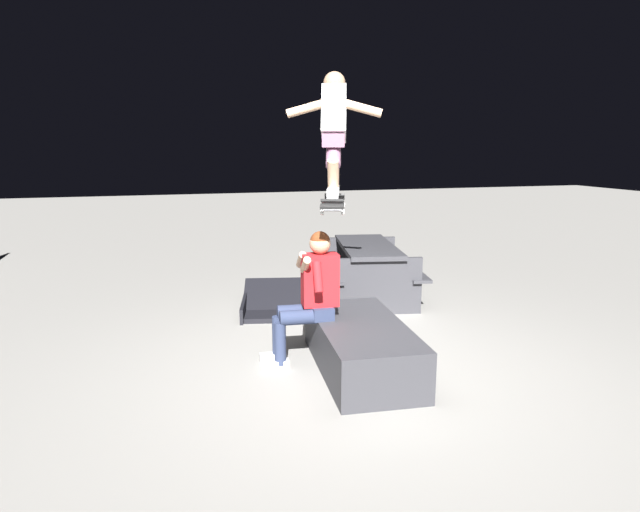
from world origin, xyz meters
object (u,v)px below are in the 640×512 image
kicker_ramp (280,305)px  person_sitting_on_ledge (309,292)px  ledge_box_main (361,347)px  picnic_table_back (367,262)px  skateboard (333,204)px  skater_airborne (334,128)px

kicker_ramp → person_sitting_on_ledge: bearing=177.3°
ledge_box_main → kicker_ramp: ledge_box_main is taller
ledge_box_main → person_sitting_on_ledge: (0.31, 0.42, 0.48)m
person_sitting_on_ledge → picnic_table_back: (2.00, -1.36, -0.21)m
kicker_ramp → skateboard: bearing=-175.1°
ledge_box_main → person_sitting_on_ledge: person_sitting_on_ledge is taller
person_sitting_on_ledge → skater_airborne: size_ratio=1.15×
skateboard → skater_airborne: (0.05, -0.02, 0.69)m
person_sitting_on_ledge → kicker_ramp: 1.88m
kicker_ramp → picnic_table_back: 1.37m
skater_airborne → picnic_table_back: skater_airborne is taller
person_sitting_on_ledge → picnic_table_back: person_sitting_on_ledge is taller
skateboard → picnic_table_back: (2.00, -1.13, -1.04)m
skateboard → skater_airborne: 0.69m
ledge_box_main → skateboard: size_ratio=1.62×
ledge_box_main → picnic_table_back: size_ratio=0.86×
kicker_ramp → picnic_table_back: size_ratio=0.66×
picnic_table_back → ledge_box_main: bearing=157.7°
picnic_table_back → kicker_ramp: bearing=100.3°
person_sitting_on_ledge → picnic_table_back: size_ratio=0.67×
person_sitting_on_ledge → picnic_table_back: 2.42m
ledge_box_main → kicker_ramp: (2.07, 0.34, -0.16)m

